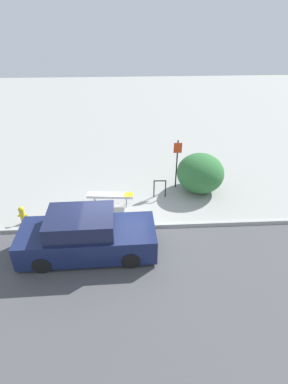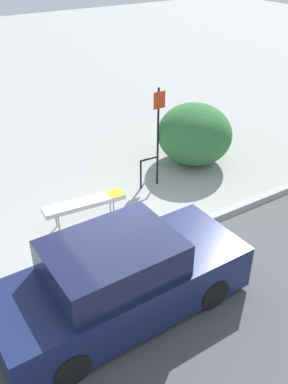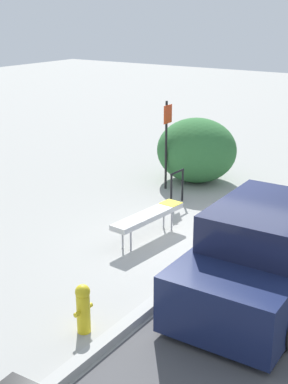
% 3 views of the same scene
% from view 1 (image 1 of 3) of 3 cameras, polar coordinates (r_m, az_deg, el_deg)
% --- Properties ---
extents(ground_plane, '(60.00, 60.00, 0.00)m').
position_cam_1_polar(ground_plane, '(11.49, -5.39, -6.80)').
color(ground_plane, '#9E9E99').
extents(road_strip, '(60.00, 10.00, 0.01)m').
position_cam_1_polar(road_strip, '(8.09, -6.41, -29.93)').
color(road_strip, '#4C4C4F').
rests_on(road_strip, ground_plane).
extents(curb, '(60.00, 0.20, 0.13)m').
position_cam_1_polar(curb, '(11.45, -5.40, -6.54)').
color(curb, '#A8A8A3').
rests_on(curb, ground_plane).
extents(bench, '(1.94, 0.56, 0.56)m').
position_cam_1_polar(bench, '(12.48, -6.41, -0.66)').
color(bench, '#99999E').
rests_on(bench, ground_plane).
extents(bike_rack, '(0.55, 0.07, 0.83)m').
position_cam_1_polar(bike_rack, '(13.01, 3.02, 0.99)').
color(bike_rack, black).
rests_on(bike_rack, ground_plane).
extents(sign_post, '(0.36, 0.08, 2.30)m').
position_cam_1_polar(sign_post, '(13.42, 6.30, 6.10)').
color(sign_post, black).
rests_on(sign_post, ground_plane).
extents(fire_hydrant, '(0.36, 0.22, 0.77)m').
position_cam_1_polar(fire_hydrant, '(12.32, -22.16, -4.03)').
color(fire_hydrant, gold).
rests_on(fire_hydrant, ground_plane).
extents(shrub_hedge, '(2.08, 2.16, 1.73)m').
position_cam_1_polar(shrub_hedge, '(13.57, 10.67, 3.56)').
color(shrub_hedge, '#337038').
rests_on(shrub_hedge, ground_plane).
extents(parked_car_near, '(4.49, 1.84, 1.57)m').
position_cam_1_polar(parked_car_near, '(10.16, -10.90, -8.23)').
color(parked_car_near, black).
rests_on(parked_car_near, ground_plane).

